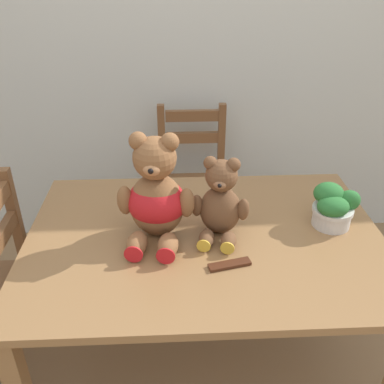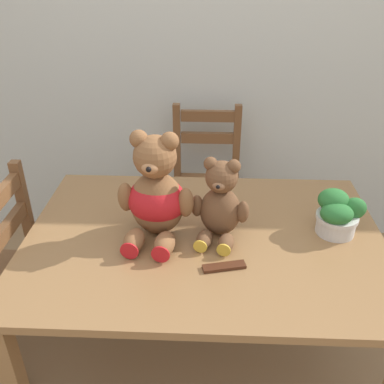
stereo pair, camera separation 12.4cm
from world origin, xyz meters
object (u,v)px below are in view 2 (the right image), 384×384
at_px(teddy_bear_right, 220,204).
at_px(chocolate_bar, 224,267).
at_px(teddy_bear_left, 156,195).
at_px(wooden_chair_behind, 206,190).
at_px(potted_plant, 338,214).

relative_size(teddy_bear_right, chocolate_bar, 2.10).
bearing_deg(teddy_bear_left, wooden_chair_behind, -94.95).
height_order(teddy_bear_right, chocolate_bar, teddy_bear_right).
distance_m(teddy_bear_left, potted_plant, 0.67).
xyz_separation_m(potted_plant, chocolate_bar, (-0.42, -0.23, -0.07)).
distance_m(potted_plant, chocolate_bar, 0.49).
relative_size(wooden_chair_behind, teddy_bear_right, 2.96).
bearing_deg(teddy_bear_right, wooden_chair_behind, -73.74).
bearing_deg(potted_plant, teddy_bear_left, -177.44).
bearing_deg(teddy_bear_left, teddy_bear_right, -172.78).
bearing_deg(chocolate_bar, teddy_bear_left, 141.05).
bearing_deg(chocolate_bar, potted_plant, 28.53).
bearing_deg(potted_plant, teddy_bear_right, -175.94).
distance_m(wooden_chair_behind, teddy_bear_left, 0.90).
relative_size(wooden_chair_behind, chocolate_bar, 6.22).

